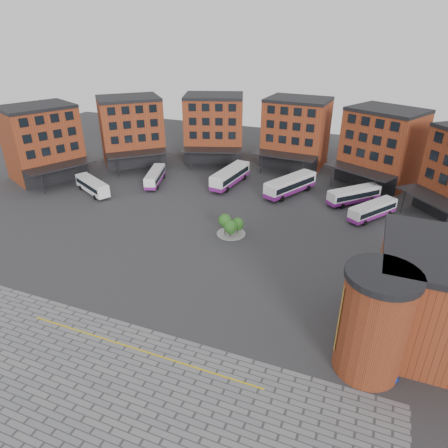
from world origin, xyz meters
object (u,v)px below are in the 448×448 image
at_px(tree_island, 231,225).
at_px(blue_car, 376,366).
at_px(bus_d, 290,185).
at_px(bus_f, 373,210).
at_px(bus_a, 92,185).
at_px(bus_c, 230,176).
at_px(bus_b, 155,177).
at_px(bus_e, 354,195).

distance_m(tree_island, blue_car, 29.52).
distance_m(bus_d, bus_f, 15.89).
relative_size(bus_a, bus_f, 1.05).
height_order(bus_a, bus_c, bus_c).
bearing_deg(tree_island, bus_d, 76.79).
xyz_separation_m(tree_island, bus_b, (-21.77, 14.77, -0.25)).
xyz_separation_m(bus_f, blue_car, (2.35, -33.91, -0.82)).
distance_m(bus_d, bus_e, 11.51).
height_order(tree_island, bus_b, tree_island).
relative_size(bus_a, blue_car, 2.39).
distance_m(tree_island, bus_e, 25.15).
xyz_separation_m(bus_a, bus_f, (49.71, 8.09, -0.16)).
distance_m(bus_b, bus_d, 26.71).
relative_size(bus_c, bus_e, 1.36).
bearing_deg(bus_d, bus_a, -132.96).
bearing_deg(blue_car, bus_b, 90.72).
height_order(bus_a, bus_b, bus_a).
bearing_deg(bus_f, bus_e, 158.10).
relative_size(bus_e, bus_f, 0.97).
bearing_deg(bus_e, bus_c, -136.56).
bearing_deg(bus_f, bus_c, -157.14).
distance_m(bus_c, bus_d, 12.15).
relative_size(tree_island, blue_car, 1.08).
height_order(tree_island, bus_c, tree_island).
bearing_deg(bus_e, blue_car, -37.33).
relative_size(bus_a, bus_b, 0.98).
distance_m(bus_a, bus_f, 50.37).
bearing_deg(blue_car, bus_e, 47.57).
bearing_deg(bus_d, bus_b, -144.06).
height_order(bus_c, blue_car, bus_c).
xyz_separation_m(bus_a, bus_c, (22.57, 13.63, 0.19)).
bearing_deg(bus_c, bus_e, 6.04).
distance_m(bus_e, blue_car, 39.59).
relative_size(bus_d, blue_car, 2.95).
bearing_deg(tree_island, bus_c, 111.14).
bearing_deg(bus_a, bus_d, -41.88).
bearing_deg(bus_c, tree_island, -62.08).
distance_m(bus_a, bus_e, 48.10).
bearing_deg(bus_b, bus_d, -7.92).
bearing_deg(bus_a, tree_island, -74.18).
bearing_deg(bus_c, blue_car, -46.44).
bearing_deg(bus_a, blue_car, -89.24).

